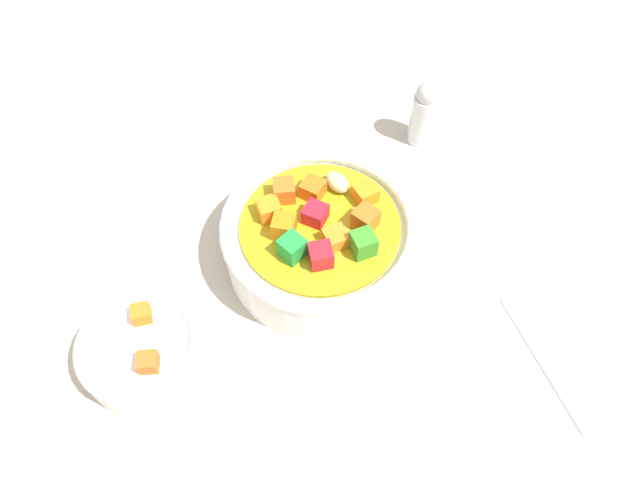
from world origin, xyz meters
The scene contains 5 objects.
ground_plane centered at (0.00, 0.00, -1.00)cm, with size 140.00×140.00×2.00cm, color #BAB2A0.
soup_bowl_main centered at (0.00, 0.00, 3.09)cm, with size 16.69×16.69×7.03cm.
spoon centered at (11.99, 10.40, 0.35)cm, with size 19.49×6.75×0.76cm.
side_bowl_small centered at (-0.45, -16.94, 2.05)cm, with size 9.38×9.38×4.76cm.
pepper_shaker centered at (-5.83, 16.91, 3.65)cm, with size 2.63×2.63×7.36cm.
Camera 1 is at (22.52, -16.19, 43.57)cm, focal length 32.28 mm.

